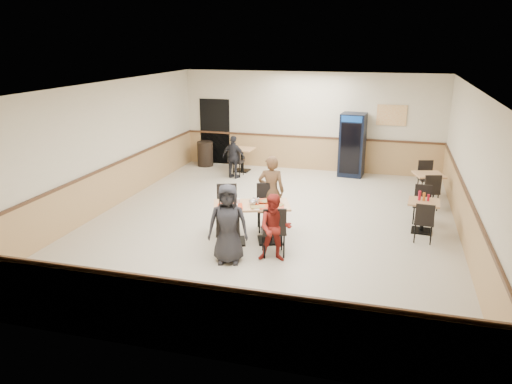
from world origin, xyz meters
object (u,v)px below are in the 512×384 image
(main_table, at_px, (252,217))
(diner_woman_left, at_px, (228,224))
(pepsi_cooler, at_px, (352,145))
(diner_woman_right, at_px, (275,228))
(side_table_near, at_px, (423,211))
(back_table, at_px, (242,156))
(trash_bin, at_px, (205,154))
(diner_man_opposite, at_px, (271,191))
(side_table_far, at_px, (428,183))
(lone_diner, at_px, (234,157))

(main_table, bearing_deg, diner_woman_left, -117.90)
(main_table, bearing_deg, pepsi_cooler, 56.36)
(main_table, relative_size, diner_woman_right, 1.30)
(side_table_near, xyz_separation_m, back_table, (-5.16, 3.84, 0.03))
(diner_woman_right, relative_size, back_table, 1.77)
(main_table, relative_size, trash_bin, 2.10)
(diner_woman_right, xyz_separation_m, diner_man_opposite, (-0.50, 1.75, 0.15))
(diner_man_opposite, bearing_deg, side_table_far, -151.11)
(diner_man_opposite, relative_size, back_table, 2.17)
(side_table_far, bearing_deg, side_table_near, -95.36)
(diner_woman_left, relative_size, side_table_far, 1.78)
(diner_woman_left, height_order, side_table_near, diner_woman_left)
(pepsi_cooler, bearing_deg, back_table, -168.39)
(side_table_near, xyz_separation_m, side_table_far, (0.20, 2.17, 0.03))
(diner_woman_left, height_order, side_table_far, diner_woman_left)
(pepsi_cooler, relative_size, trash_bin, 2.37)
(side_table_far, distance_m, pepsi_cooler, 2.96)
(lone_diner, relative_size, pepsi_cooler, 0.68)
(side_table_near, bearing_deg, diner_woman_right, -140.16)
(pepsi_cooler, bearing_deg, trash_bin, -174.67)
(diner_man_opposite, distance_m, lone_diner, 4.03)
(diner_woman_left, height_order, lone_diner, diner_woman_left)
(back_table, xyz_separation_m, trash_bin, (-1.35, 0.35, -0.09))
(diner_man_opposite, height_order, pepsi_cooler, pepsi_cooler)
(diner_woman_left, bearing_deg, side_table_near, 21.99)
(diner_woman_left, distance_m, back_table, 6.58)
(diner_woman_right, height_order, side_table_near, diner_woman_right)
(main_table, bearing_deg, diner_woman_right, -67.62)
(lone_diner, bearing_deg, main_table, 123.63)
(side_table_near, distance_m, side_table_far, 2.18)
(pepsi_cooler, bearing_deg, diner_woman_right, -92.31)
(diner_woman_right, bearing_deg, diner_woman_left, -170.92)
(diner_woman_left, height_order, diner_man_opposite, diner_man_opposite)
(side_table_near, distance_m, back_table, 6.43)
(diner_woman_left, height_order, diner_woman_right, diner_woman_left)
(main_table, distance_m, pepsi_cooler, 5.93)
(side_table_far, distance_m, trash_bin, 7.01)
(side_table_near, bearing_deg, pepsi_cooler, 113.84)
(side_table_near, xyz_separation_m, trash_bin, (-6.51, 4.19, -0.06))
(lone_diner, height_order, pepsi_cooler, pepsi_cooler)
(lone_diner, height_order, back_table, lone_diner)
(side_table_near, bearing_deg, diner_woman_left, -144.14)
(diner_man_opposite, bearing_deg, pepsi_cooler, -114.79)
(diner_man_opposite, bearing_deg, side_table_near, 179.43)
(side_table_far, height_order, back_table, side_table_far)
(diner_man_opposite, relative_size, lone_diner, 1.24)
(lone_diner, height_order, side_table_near, lone_diner)
(side_table_near, bearing_deg, side_table_far, 84.64)
(side_table_near, bearing_deg, lone_diner, 149.67)
(diner_woman_left, xyz_separation_m, lone_diner, (-1.68, 5.54, -0.11))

